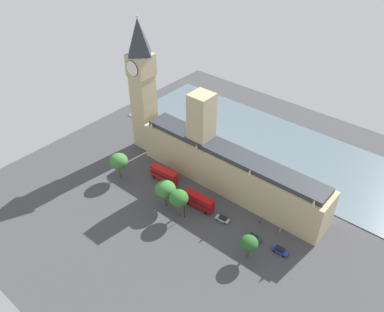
# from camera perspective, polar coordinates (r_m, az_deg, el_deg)

# --- Properties ---
(ground_plane) EXTENTS (139.53, 139.53, 0.00)m
(ground_plane) POSITION_cam_1_polar(r_m,az_deg,el_deg) (134.39, 4.86, -4.89)
(ground_plane) COLOR #424244
(river_thames) EXTENTS (41.22, 125.58, 0.25)m
(river_thames) POSITION_cam_1_polar(r_m,az_deg,el_deg) (157.05, 11.97, 1.29)
(river_thames) COLOR slate
(river_thames) RESTS_ON ground
(parliament_building) EXTENTS (11.08, 69.53, 31.32)m
(parliament_building) POSITION_cam_1_polar(r_m,az_deg,el_deg) (131.01, 5.01, -1.38)
(parliament_building) COLOR tan
(parliament_building) RESTS_ON ground
(clock_tower) EXTENTS (8.05, 8.05, 50.47)m
(clock_tower) POSITION_cam_1_polar(r_m,az_deg,el_deg) (143.55, -7.28, 10.36)
(clock_tower) COLOR tan
(clock_tower) RESTS_ON ground
(double_decker_bus_by_river_gate) EXTENTS (3.41, 10.68, 4.75)m
(double_decker_bus_by_river_gate) POSITION_cam_1_polar(r_m,az_deg,el_deg) (136.26, -4.07, -2.72)
(double_decker_bus_by_river_gate) COLOR red
(double_decker_bus_by_river_gate) RESTS_ON ground
(double_decker_bus_leading) EXTENTS (3.07, 10.61, 4.75)m
(double_decker_bus_leading) POSITION_cam_1_polar(r_m,az_deg,el_deg) (125.76, 1.02, -6.60)
(double_decker_bus_leading) COLOR #B20C0F
(double_decker_bus_leading) RESTS_ON ground
(car_silver_near_tower) EXTENTS (2.16, 4.57, 1.74)m
(car_silver_near_tower) POSITION_cam_1_polar(r_m,az_deg,el_deg) (122.91, 4.48, -9.14)
(car_silver_near_tower) COLOR #B7B7BC
(car_silver_near_tower) RESTS_ON ground
(car_dark_green_far_end) EXTENTS (2.14, 4.45, 1.74)m
(car_dark_green_far_end) POSITION_cam_1_polar(r_m,az_deg,el_deg) (118.67, 9.00, -11.71)
(car_dark_green_far_end) COLOR #19472D
(car_dark_green_far_end) RESTS_ON ground
(car_blue_corner) EXTENTS (2.03, 4.70, 1.74)m
(car_blue_corner) POSITION_cam_1_polar(r_m,az_deg,el_deg) (116.91, 12.75, -13.29)
(car_blue_corner) COLOR navy
(car_blue_corner) RESTS_ON ground
(pedestrian_trailing) EXTENTS (0.66, 0.59, 1.58)m
(pedestrian_trailing) POSITION_cam_1_polar(r_m,az_deg,el_deg) (123.76, 9.86, -9.41)
(pedestrian_trailing) COLOR navy
(pedestrian_trailing) RESTS_ON ground
(pedestrian_opposite_hall) EXTENTS (0.49, 0.60, 1.68)m
(pedestrian_opposite_hall) POSITION_cam_1_polar(r_m,az_deg,el_deg) (122.32, 12.72, -10.54)
(pedestrian_opposite_hall) COLOR gray
(pedestrian_opposite_hall) RESTS_ON ground
(plane_tree_midblock) EXTENTS (6.04, 6.04, 10.04)m
(plane_tree_midblock) POSITION_cam_1_polar(r_m,az_deg,el_deg) (119.68, -1.98, -6.20)
(plane_tree_midblock) COLOR brown
(plane_tree_midblock) RESTS_ON ground
(plane_tree_under_trees) EXTENTS (6.39, 6.39, 9.98)m
(plane_tree_under_trees) POSITION_cam_1_polar(r_m,az_deg,el_deg) (136.70, -10.66, -0.76)
(plane_tree_under_trees) COLOR brown
(plane_tree_under_trees) RESTS_ON ground
(plane_tree_kerbside) EXTENTS (5.09, 5.09, 8.17)m
(plane_tree_kerbside) POSITION_cam_1_polar(r_m,az_deg,el_deg) (110.24, 8.32, -12.50)
(plane_tree_kerbside) COLOR brown
(plane_tree_kerbside) RESTS_ON ground
(plane_tree_slot_10) EXTENTS (6.68, 6.68, 9.67)m
(plane_tree_slot_10) POSITION_cam_1_polar(r_m,az_deg,el_deg) (123.84, -3.90, -4.91)
(plane_tree_slot_10) COLOR brown
(plane_tree_slot_10) RESTS_ON ground
(street_lamp_slot_11) EXTENTS (0.56, 0.56, 7.06)m
(street_lamp_slot_11) POSITION_cam_1_polar(r_m,az_deg,el_deg) (120.81, -1.10, -7.35)
(street_lamp_slot_11) COLOR black
(street_lamp_slot_11) RESTS_ON ground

